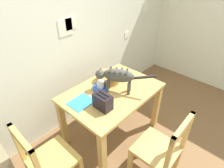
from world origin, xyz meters
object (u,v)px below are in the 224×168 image
(book_stack, at_px, (114,74))
(cat, at_px, (116,76))
(toaster, at_px, (103,102))
(wicker_basket, at_px, (108,78))
(wooden_chair_near, at_px, (160,150))
(coffee_mug, at_px, (101,84))
(magazine, at_px, (81,102))
(wooden_chair_far, at_px, (48,161))
(saucer_bowl, at_px, (101,88))
(dining_table, at_px, (112,97))

(book_stack, bearing_deg, cat, -134.00)
(toaster, bearing_deg, wicker_basket, 37.21)
(cat, bearing_deg, wooden_chair_near, -132.01)
(coffee_mug, bearing_deg, cat, -60.73)
(cat, relative_size, toaster, 3.12)
(cat, distance_m, book_stack, 0.36)
(cat, xyz_separation_m, wicker_basket, (0.09, 0.22, -0.16))
(magazine, distance_m, wooden_chair_far, 0.66)
(book_stack, bearing_deg, saucer_bowl, -169.61)
(cat, distance_m, toaster, 0.37)
(coffee_mug, bearing_deg, book_stack, 10.49)
(dining_table, relative_size, coffee_mug, 9.06)
(magazine, distance_m, toaster, 0.28)
(saucer_bowl, bearing_deg, book_stack, 10.39)
(book_stack, distance_m, toaster, 0.64)
(cat, xyz_separation_m, saucer_bowl, (-0.10, 0.17, -0.20))
(wooden_chair_far, bearing_deg, wooden_chair_near, 49.67)
(saucer_bowl, height_order, wooden_chair_far, wooden_chair_far)
(coffee_mug, xyz_separation_m, book_stack, (0.32, 0.06, -0.03))
(dining_table, relative_size, cat, 1.87)
(book_stack, xyz_separation_m, wooden_chair_near, (-0.38, -0.98, -0.33))
(wooden_chair_far, bearing_deg, coffee_mug, 101.95)
(book_stack, height_order, wooden_chair_near, wooden_chair_near)
(saucer_bowl, bearing_deg, cat, -59.90)
(dining_table, relative_size, wicker_basket, 3.88)
(magazine, relative_size, wooden_chair_far, 0.29)
(saucer_bowl, xyz_separation_m, wicker_basket, (0.19, 0.05, 0.04))
(book_stack, bearing_deg, wicker_basket, -176.24)
(magazine, relative_size, book_stack, 1.50)
(cat, relative_size, wooden_chair_near, 0.68)
(magazine, distance_m, book_stack, 0.66)
(magazine, height_order, wicker_basket, wicker_basket)
(dining_table, distance_m, wooden_chair_near, 0.82)
(wooden_chair_near, relative_size, wooden_chair_far, 1.00)
(cat, relative_size, coffee_mug, 4.83)
(cat, relative_size, magazine, 2.36)
(magazine, xyz_separation_m, wooden_chair_far, (-0.57, -0.15, -0.30))
(wicker_basket, xyz_separation_m, wooden_chair_far, (-1.09, -0.23, -0.35))
(toaster, distance_m, wooden_chair_far, 0.78)
(saucer_bowl, distance_m, toaster, 0.36)
(cat, xyz_separation_m, toaster, (-0.33, -0.10, -0.13))
(book_stack, relative_size, wooden_chair_far, 0.19)
(magazine, relative_size, wicker_basket, 0.88)
(coffee_mug, height_order, wooden_chair_far, wooden_chair_far)
(saucer_bowl, distance_m, coffee_mug, 0.05)
(book_stack, bearing_deg, coffee_mug, -169.51)
(wooden_chair_near, bearing_deg, magazine, 105.91)
(dining_table, xyz_separation_m, cat, (0.04, -0.04, 0.31))
(wooden_chair_near, height_order, wooden_chair_far, same)
(cat, distance_m, wooden_chair_near, 0.92)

